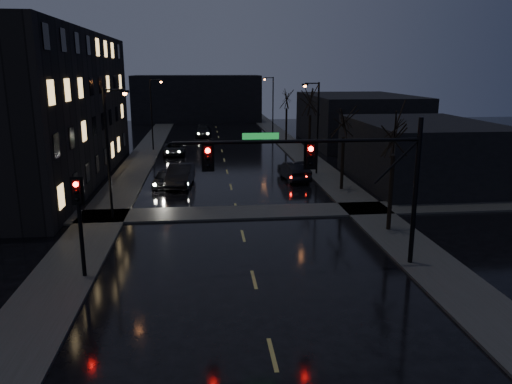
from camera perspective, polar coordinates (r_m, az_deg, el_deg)
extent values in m
cube|color=#2D2D2B|center=(48.69, -13.55, 2.82)|extent=(3.00, 140.00, 0.12)
cube|color=#2D2D2B|center=(49.40, 6.42, 3.28)|extent=(3.00, 140.00, 0.12)
cube|color=#2D2D2B|center=(32.26, -2.13, -2.36)|extent=(40.00, 3.00, 0.12)
cube|color=black|center=(44.90, -25.09, 8.67)|extent=(12.00, 30.00, 12.00)
cube|color=black|center=(42.75, 18.35, 4.32)|extent=(10.00, 14.00, 5.00)
cube|color=black|center=(63.64, 11.53, 8.13)|extent=(12.00, 18.00, 6.00)
cube|color=black|center=(90.56, -6.75, 10.58)|extent=(22.00, 10.00, 8.00)
cylinder|color=black|center=(24.15, 17.75, -0.15)|extent=(0.22, 0.22, 7.00)
cylinder|color=black|center=(22.03, 4.95, 5.79)|extent=(11.00, 0.16, 0.16)
cylinder|color=black|center=(23.46, 15.77, 3.34)|extent=(2.05, 0.10, 2.05)
cube|color=#0C591E|center=(21.74, 0.53, 6.40)|extent=(1.60, 0.04, 0.28)
cube|color=black|center=(21.73, -5.52, 3.94)|extent=(0.35, 0.28, 1.05)
sphere|color=#FF0705|center=(21.52, -5.54, 4.73)|extent=(0.22, 0.22, 0.22)
cube|color=black|center=(22.23, 6.18, 4.14)|extent=(0.35, 0.28, 1.05)
sphere|color=#FF0705|center=(22.02, 6.29, 4.92)|extent=(0.22, 0.22, 0.22)
cylinder|color=black|center=(23.13, -19.38, -4.23)|extent=(0.18, 0.18, 4.40)
cube|color=black|center=(22.66, -19.74, 0.10)|extent=(0.35, 0.28, 1.05)
sphere|color=#FF0705|center=(22.44, -19.90, 0.82)|extent=(0.22, 0.22, 0.22)
cylinder|color=black|center=(29.23, 15.13, -0.22)|extent=(0.24, 0.24, 4.40)
cylinder|color=black|center=(38.53, 9.84, 3.19)|extent=(0.24, 0.24, 4.12)
cylinder|color=black|center=(49.99, 6.13, 6.05)|extent=(0.24, 0.24, 4.68)
cylinder|color=black|center=(63.66, 3.48, 7.61)|extent=(0.24, 0.24, 4.29)
cylinder|color=black|center=(31.36, -16.54, 3.99)|extent=(0.16, 0.16, 8.00)
cylinder|color=black|center=(30.86, -15.92, 11.18)|extent=(1.20, 0.10, 0.10)
cube|color=black|center=(30.77, -14.79, 11.05)|extent=(0.50, 0.25, 0.15)
sphere|color=orange|center=(30.77, -14.78, 10.87)|extent=(0.28, 0.28, 0.28)
cylinder|color=black|center=(57.92, -11.84, 8.56)|extent=(0.16, 0.16, 8.00)
cylinder|color=black|center=(57.65, -11.43, 12.45)|extent=(1.20, 0.10, 0.10)
cube|color=black|center=(57.60, -10.82, 12.37)|extent=(0.50, 0.25, 0.15)
sphere|color=orange|center=(57.60, -10.81, 12.27)|extent=(0.28, 0.28, 0.28)
cylinder|color=black|center=(43.84, 7.06, 7.13)|extent=(0.16, 0.16, 8.00)
cylinder|color=black|center=(43.43, 6.42, 12.24)|extent=(1.20, 0.10, 0.10)
cube|color=black|center=(43.30, 5.63, 12.13)|extent=(0.50, 0.25, 0.15)
sphere|color=orange|center=(43.31, 5.62, 11.99)|extent=(0.28, 0.28, 0.28)
cylinder|color=black|center=(71.28, 1.95, 9.79)|extent=(0.16, 0.16, 8.00)
cylinder|color=black|center=(71.03, 1.48, 12.93)|extent=(1.20, 0.10, 0.10)
cube|color=black|center=(70.95, 0.99, 12.85)|extent=(0.50, 0.25, 0.15)
sphere|color=orange|center=(70.95, 0.99, 12.77)|extent=(0.28, 0.28, 0.28)
imported|color=black|center=(40.18, -10.37, 1.56)|extent=(2.06, 4.05, 1.32)
imported|color=black|center=(40.13, -8.67, 1.90)|extent=(2.33, 5.36, 1.71)
imported|color=black|center=(55.05, -9.32, 4.93)|extent=(2.35, 4.96, 1.37)
imported|color=black|center=(69.77, -6.06, 6.94)|extent=(2.35, 5.15, 1.46)
imported|color=black|center=(41.98, 4.35, 2.45)|extent=(2.19, 4.94, 1.58)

